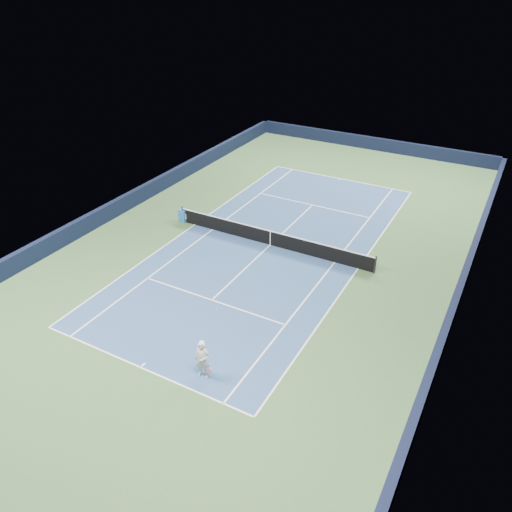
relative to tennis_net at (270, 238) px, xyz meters
The scene contains 19 objects.
ground 0.50m from the tennis_net, ahead, with size 40.00×40.00×0.00m, color #35562F.
wall_far 19.83m from the tennis_net, 90.00° to the left, with size 22.00×0.35×1.10m, color black.
wall_right 10.83m from the tennis_net, ahead, with size 0.35×40.00×1.10m, color black.
wall_left 10.83m from the tennis_net, behind, with size 0.35×40.00×1.10m, color #101832.
court_surface 0.50m from the tennis_net, ahead, with size 10.97×23.77×0.01m, color navy.
baseline_far 11.90m from the tennis_net, 90.00° to the left, with size 10.97×0.08×0.00m, color white.
baseline_near 11.90m from the tennis_net, 90.00° to the right, with size 10.97×0.08×0.00m, color white.
sideline_doubles_right 5.51m from the tennis_net, ahead, with size 0.08×23.77×0.00m, color white.
sideline_doubles_left 5.51m from the tennis_net, behind, with size 0.08×23.77×0.00m, color white.
sideline_singles_right 4.14m from the tennis_net, ahead, with size 0.08×23.77×0.00m, color white.
sideline_singles_left 4.14m from the tennis_net, behind, with size 0.08×23.77×0.00m, color white.
service_line_far 6.42m from the tennis_net, 90.00° to the left, with size 8.23×0.08×0.00m, color white.
service_line_near 6.42m from the tennis_net, 90.00° to the right, with size 8.23×0.08×0.00m, color white.
center_service_line 0.50m from the tennis_net, ahead, with size 0.08×12.80×0.00m, color white.
center_mark_far 11.75m from the tennis_net, 90.00° to the left, with size 0.08×0.30×0.00m, color white.
center_mark_near 11.75m from the tennis_net, 90.00° to the right, with size 0.08×0.30×0.00m, color white.
tennis_net is the anchor object (origin of this frame).
sponsor_cube 6.40m from the tennis_net, behind, with size 0.60×0.53×0.83m.
tennis_player 11.31m from the tennis_net, 76.64° to the right, with size 0.83×1.29×2.81m.
Camera 1 is at (11.77, -23.18, 14.83)m, focal length 35.00 mm.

